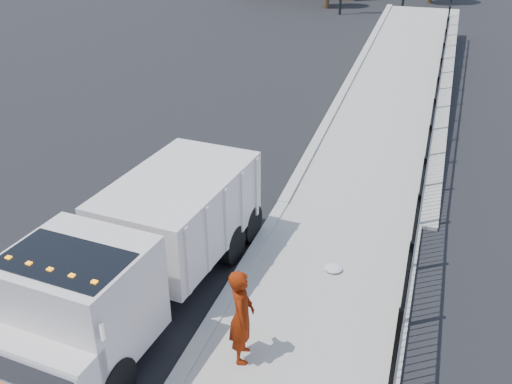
% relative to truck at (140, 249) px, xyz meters
% --- Properties ---
extents(ground, '(120.00, 120.00, 0.00)m').
position_rel_truck_xyz_m(ground, '(1.57, 0.97, -1.37)').
color(ground, black).
rests_on(ground, ground).
extents(sidewalk, '(3.55, 12.00, 0.12)m').
position_rel_truck_xyz_m(sidewalk, '(3.49, -1.03, -1.31)').
color(sidewalk, '#9E998E').
rests_on(sidewalk, ground).
extents(curb, '(0.30, 12.00, 0.16)m').
position_rel_truck_xyz_m(curb, '(1.57, -1.03, -1.29)').
color(curb, '#ADAAA3').
rests_on(curb, ground).
extents(ramp, '(3.95, 24.06, 3.19)m').
position_rel_truck_xyz_m(ramp, '(3.69, 16.97, -1.37)').
color(ramp, '#9E998E').
rests_on(ramp, ground).
extents(iron_fence, '(0.10, 28.00, 1.80)m').
position_rel_truck_xyz_m(iron_fence, '(5.12, 12.97, -0.47)').
color(iron_fence, black).
rests_on(iron_fence, ground).
extents(truck, '(2.84, 7.26, 2.43)m').
position_rel_truck_xyz_m(truck, '(0.00, 0.00, 0.00)').
color(truck, black).
rests_on(truck, ground).
extents(worker, '(0.63, 0.78, 1.87)m').
position_rel_truck_xyz_m(worker, '(2.46, -0.92, -0.31)').
color(worker, '#6F1A03').
rests_on(worker, sidewalk).
extents(debris, '(0.41, 0.41, 0.10)m').
position_rel_truck_xyz_m(debris, '(3.51, 2.27, -1.20)').
color(debris, silver).
rests_on(debris, sidewalk).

